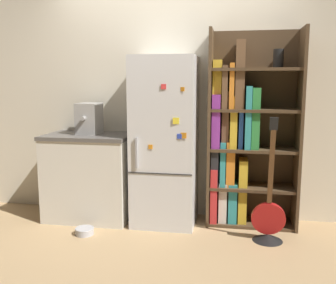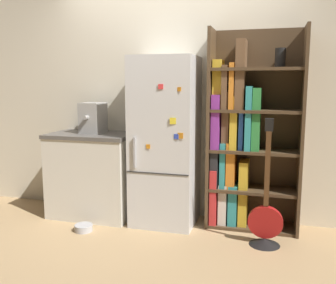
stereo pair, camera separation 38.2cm
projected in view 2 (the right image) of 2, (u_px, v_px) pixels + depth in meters
The scene contains 8 objects.
ground_plane at pixel (161, 227), 3.82m from camera, with size 16.00×16.00×0.00m, color tan.
wall_back at pixel (173, 98), 4.07m from camera, with size 8.00×0.05×2.60m.
refrigerator at pixel (165, 142), 3.85m from camera, with size 0.64×0.59×1.72m.
bookshelf at pixel (242, 138), 3.75m from camera, with size 0.90×0.38×1.98m.
kitchen_counter at pixel (93, 174), 4.13m from camera, with size 0.91×0.60×0.92m.
espresso_machine at pixel (93, 118), 4.07m from camera, with size 0.22×0.33×0.33m.
guitar at pixel (265, 227), 3.38m from camera, with size 0.31×0.28×1.17m.
pet_bowl at pixel (84, 227), 3.72m from camera, with size 0.18×0.18×0.07m.
Camera 2 is at (1.06, -3.48, 1.46)m, focal length 40.00 mm.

